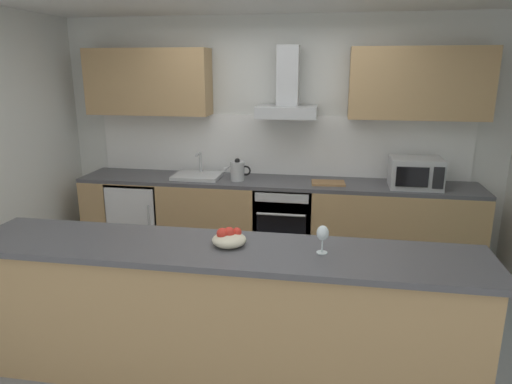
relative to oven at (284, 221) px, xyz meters
name	(u,v)px	position (x,y,z in m)	size (l,w,h in m)	color
ground	(251,326)	(-0.11, -1.36, -0.47)	(5.81, 4.41, 0.02)	gray
wall_back	(279,138)	(-0.11, 0.41, 0.84)	(5.81, 0.12, 2.60)	silver
backsplash_tile	(278,145)	(-0.11, 0.33, 0.77)	(4.09, 0.02, 0.66)	white
counter_back	(274,221)	(-0.11, 0.03, -0.01)	(4.23, 0.60, 0.90)	tan
counter_island	(222,314)	(-0.19, -2.03, 0.03)	(3.35, 0.64, 0.96)	tan
upper_cabinets	(277,83)	(-0.11, 0.18, 1.45)	(4.18, 0.32, 0.70)	tan
oven	(284,221)	(0.00, 0.00, 0.00)	(0.60, 0.62, 0.80)	slate
refrigerator	(141,216)	(-1.64, 0.00, -0.03)	(0.58, 0.60, 0.85)	white
microwave	(416,173)	(1.31, -0.03, 0.59)	(0.50, 0.38, 0.30)	#B7BABC
sink	(198,175)	(-0.95, 0.01, 0.47)	(0.50, 0.40, 0.26)	silver
kettle	(238,171)	(-0.50, -0.03, 0.55)	(0.29, 0.15, 0.24)	#B7BABC
range_hood	(288,95)	(0.00, 0.13, 1.33)	(0.62, 0.45, 0.72)	#B7BABC
wine_glass	(323,234)	(0.45, -2.02, 0.62)	(0.08, 0.08, 0.18)	silver
fruit_bowl	(229,239)	(-0.14, -1.99, 0.55)	(0.22, 0.22, 0.13)	beige
chopping_board	(328,183)	(0.45, -0.02, 0.45)	(0.34, 0.22, 0.02)	#9E7247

